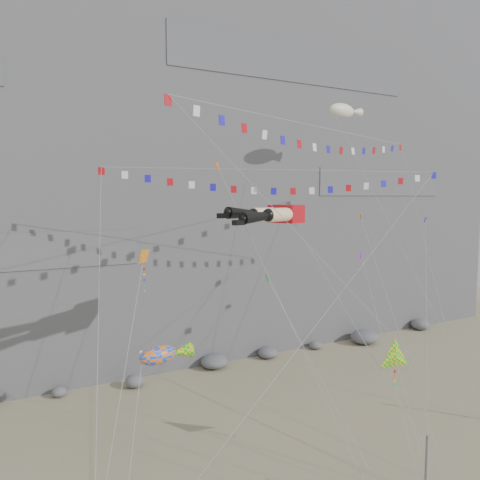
{
  "coord_description": "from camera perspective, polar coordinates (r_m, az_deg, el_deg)",
  "views": [
    {
      "loc": [
        -18.1,
        -22.67,
        16.36
      ],
      "look_at": [
        -1.42,
        9.0,
        13.06
      ],
      "focal_mm": 35.0,
      "sensor_mm": 36.0,
      "label": 1
    }
  ],
  "objects": [
    {
      "name": "flag_banner_lower",
      "position": [
        34.72,
        9.99,
        13.31
      ],
      "size": [
        26.59,
        10.94,
        24.12
      ],
      "color": "#B70B13",
      "rests_on": "ground"
    },
    {
      "name": "fish_windsock",
      "position": [
        25.21,
        -9.96,
        -13.71
      ],
      "size": [
        4.94,
        4.61,
        9.5
      ],
      "color": "orange",
      "rests_on": "ground"
    },
    {
      "name": "small_kite_a",
      "position": [
        33.54,
        -2.5,
        8.43
      ],
      "size": [
        3.48,
        14.27,
        23.12
      ],
      "color": "#DE5B12",
      "rests_on": "ground"
    },
    {
      "name": "small_kite_d",
      "position": [
        40.93,
        14.69,
        2.23
      ],
      "size": [
        7.59,
        16.09,
        22.42
      ],
      "color": "gold",
      "rests_on": "ground"
    },
    {
      "name": "blimp_windsock",
      "position": [
        45.83,
        12.34,
        15.09
      ],
      "size": [
        5.38,
        14.59,
        27.95
      ],
      "color": "#F7F1CB",
      "rests_on": "ground"
    },
    {
      "name": "talus_boulders",
      "position": [
        46.36,
        -3.16,
        -14.6
      ],
      "size": [
        60.0,
        3.0,
        1.2
      ],
      "primitive_type": null,
      "color": "slate",
      "rests_on": "ground"
    },
    {
      "name": "legs_kite",
      "position": [
        31.05,
        3.63,
        3.09
      ],
      "size": [
        9.26,
        13.5,
        19.68
      ],
      "rotation": [
        0.0,
        0.0,
        0.37
      ],
      "color": "#B70B13",
      "rests_on": "ground"
    },
    {
      "name": "harlequin_kite",
      "position": [
        27.25,
        -11.66,
        -2.15
      ],
      "size": [
        5.69,
        8.25,
        15.61
      ],
      "color": "red",
      "rests_on": "ground"
    },
    {
      "name": "small_kite_c",
      "position": [
        28.35,
        3.55,
        -5.15
      ],
      "size": [
        2.83,
        10.02,
        14.92
      ],
      "color": "green",
      "rests_on": "ground"
    },
    {
      "name": "small_kite_e",
      "position": [
        41.5,
        21.68,
        1.71
      ],
      "size": [
        10.66,
        10.09,
        20.02
      ],
      "color": "#1D15BB",
      "rests_on": "ground"
    },
    {
      "name": "ground",
      "position": [
        33.3,
        10.33,
        -24.24
      ],
      "size": [
        120.0,
        120.0,
        0.0
      ],
      "primitive_type": "plane",
      "color": "gray",
      "rests_on": "ground"
    },
    {
      "name": "flag_banner_upper",
      "position": [
        37.27,
        5.31,
        8.47
      ],
      "size": [
        31.06,
        16.8,
        28.86
      ],
      "color": "#B70B13",
      "rests_on": "ground"
    },
    {
      "name": "anchor_pole_center",
      "position": [
        28.39,
        21.7,
        -25.16
      ],
      "size": [
        0.12,
        0.12,
        4.3
      ],
      "primitive_type": "cylinder",
      "color": "slate",
      "rests_on": "ground"
    },
    {
      "name": "small_kite_b",
      "position": [
        38.99,
        14.7,
        -2.17
      ],
      "size": [
        6.95,
        12.75,
        17.87
      ],
      "color": "purple",
      "rests_on": "ground"
    },
    {
      "name": "delta_kite",
      "position": [
        29.95,
        18.45,
        -13.49
      ],
      "size": [
        2.52,
        4.68,
        8.64
      ],
      "color": "yellow",
      "rests_on": "ground"
    },
    {
      "name": "cliff",
      "position": [
        58.23,
        -9.63,
        13.74
      ],
      "size": [
        80.0,
        28.0,
        50.0
      ],
      "primitive_type": "cube",
      "color": "slate",
      "rests_on": "ground"
    }
  ]
}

